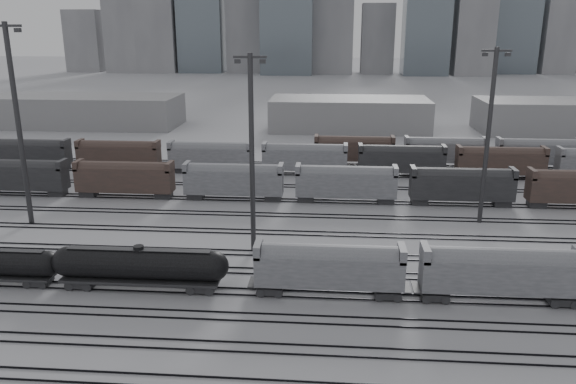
# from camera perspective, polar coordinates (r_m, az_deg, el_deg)

# --- Properties ---
(ground) EXTENTS (900.00, 900.00, 0.00)m
(ground) POSITION_cam_1_polar(r_m,az_deg,el_deg) (55.78, -1.91, -10.71)
(ground) COLOR silver
(ground) RESTS_ON ground
(tracks) EXTENTS (220.00, 71.50, 0.16)m
(tracks) POSITION_cam_1_polar(r_m,az_deg,el_deg) (71.69, -0.35, -4.28)
(tracks) COLOR black
(tracks) RESTS_ON ground
(tank_car_b) EXTENTS (17.97, 2.99, 4.44)m
(tank_car_b) POSITION_cam_1_polar(r_m,az_deg,el_deg) (58.39, -14.81, -7.20)
(tank_car_b) COLOR #252528
(tank_car_b) RESTS_ON ground
(hopper_car_a) EXTENTS (14.51, 2.88, 5.19)m
(hopper_car_a) POSITION_cam_1_polar(r_m,az_deg,el_deg) (55.00, 4.19, -7.45)
(hopper_car_a) COLOR #252528
(hopper_car_a) RESTS_ON ground
(hopper_car_b) EXTENTS (14.96, 2.97, 5.35)m
(hopper_car_b) POSITION_cam_1_polar(r_m,az_deg,el_deg) (57.30, 20.78, -7.42)
(hopper_car_b) COLOR #252528
(hopper_car_b) RESTS_ON ground
(light_mast_b) EXTENTS (4.18, 0.67, 26.10)m
(light_mast_b) POSITION_cam_1_polar(r_m,az_deg,el_deg) (80.30, -25.75, 6.51)
(light_mast_b) COLOR #333336
(light_mast_b) RESTS_ON ground
(light_mast_c) EXTENTS (3.65, 0.58, 22.79)m
(light_mast_c) POSITION_cam_1_polar(r_m,az_deg,el_deg) (63.35, -3.70, 4.24)
(light_mast_c) COLOR #333336
(light_mast_c) RESTS_ON ground
(light_mast_d) EXTENTS (3.69, 0.59, 23.07)m
(light_mast_d) POSITION_cam_1_polar(r_m,az_deg,el_deg) (77.47, 19.69, 5.66)
(light_mast_d) COLOR #333336
(light_mast_d) RESTS_ON ground
(bg_string_near) EXTENTS (151.00, 3.00, 5.60)m
(bg_string_near) POSITION_cam_1_polar(r_m,az_deg,el_deg) (84.43, 5.91, 0.79)
(bg_string_near) COLOR gray
(bg_string_near) RESTS_ON ground
(bg_string_mid) EXTENTS (151.00, 3.00, 5.60)m
(bg_string_mid) POSITION_cam_1_polar(r_m,az_deg,el_deg) (100.66, 11.44, 3.10)
(bg_string_mid) COLOR #252528
(bg_string_mid) RESTS_ON ground
(bg_string_far) EXTENTS (66.00, 3.00, 5.60)m
(bg_string_far) POSITION_cam_1_polar(r_m,az_deg,el_deg) (111.75, 19.93, 3.75)
(bg_string_far) COLOR #4F3A32
(bg_string_far) RESTS_ON ground
(warehouse_left) EXTENTS (50.00, 18.00, 8.00)m
(warehouse_left) POSITION_cam_1_polar(r_m,az_deg,el_deg) (160.03, -19.95, 7.76)
(warehouse_left) COLOR gray
(warehouse_left) RESTS_ON ground
(warehouse_mid) EXTENTS (40.00, 18.00, 8.00)m
(warehouse_mid) POSITION_cam_1_polar(r_m,az_deg,el_deg) (145.96, 6.23, 7.89)
(warehouse_mid) COLOR gray
(warehouse_mid) RESTS_ON ground
(warehouse_right) EXTENTS (35.00, 18.00, 8.00)m
(warehouse_right) POSITION_cam_1_polar(r_m,az_deg,el_deg) (155.65, 25.10, 6.98)
(warehouse_right) COLOR gray
(warehouse_right) RESTS_ON ground
(skyline) EXTENTS (316.00, 22.40, 95.00)m
(skyline) POSITION_cam_1_polar(r_m,az_deg,el_deg) (329.48, 5.72, 17.97)
(skyline) COLOR #98989B
(skyline) RESTS_ON ground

